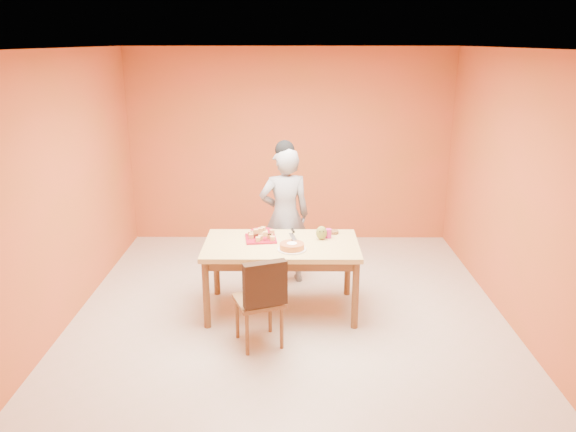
{
  "coord_description": "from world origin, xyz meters",
  "views": [
    {
      "loc": [
        0.02,
        -5.28,
        2.77
      ],
      "look_at": [
        -0.01,
        0.3,
        1.02
      ],
      "focal_mm": 35.0,
      "sensor_mm": 36.0,
      "label": 1
    }
  ],
  "objects_px": {
    "dining_chair": "(258,299)",
    "red_dinner_plate": "(262,232)",
    "magenta_glass": "(328,233)",
    "checker_tin": "(333,232)",
    "sponge_cake": "(292,246)",
    "dining_table": "(281,252)",
    "pastry_platter": "(261,239)",
    "egg_ornament": "(322,233)",
    "person": "(285,216)"
  },
  "relations": [
    {
      "from": "sponge_cake",
      "to": "egg_ornament",
      "type": "height_order",
      "value": "egg_ornament"
    },
    {
      "from": "magenta_glass",
      "to": "checker_tin",
      "type": "height_order",
      "value": "magenta_glass"
    },
    {
      "from": "dining_chair",
      "to": "dining_table",
      "type": "bearing_deg",
      "value": 53.51
    },
    {
      "from": "egg_ornament",
      "to": "magenta_glass",
      "type": "height_order",
      "value": "egg_ornament"
    },
    {
      "from": "sponge_cake",
      "to": "magenta_glass",
      "type": "relative_size",
      "value": 2.54
    },
    {
      "from": "person",
      "to": "sponge_cake",
      "type": "bearing_deg",
      "value": 83.63
    },
    {
      "from": "red_dinner_plate",
      "to": "egg_ornament",
      "type": "relative_size",
      "value": 1.8
    },
    {
      "from": "person",
      "to": "egg_ornament",
      "type": "distance_m",
      "value": 0.76
    },
    {
      "from": "sponge_cake",
      "to": "pastry_platter",
      "type": "bearing_deg",
      "value": 136.77
    },
    {
      "from": "pastry_platter",
      "to": "checker_tin",
      "type": "relative_size",
      "value": 2.92
    },
    {
      "from": "sponge_cake",
      "to": "red_dinner_plate",
      "type": "bearing_deg",
      "value": 121.11
    },
    {
      "from": "dining_table",
      "to": "checker_tin",
      "type": "relative_size",
      "value": 14.72
    },
    {
      "from": "pastry_platter",
      "to": "checker_tin",
      "type": "bearing_deg",
      "value": 14.02
    },
    {
      "from": "sponge_cake",
      "to": "egg_ornament",
      "type": "xyz_separation_m",
      "value": [
        0.31,
        0.31,
        0.03
      ]
    },
    {
      "from": "dining_chair",
      "to": "pastry_platter",
      "type": "distance_m",
      "value": 0.88
    },
    {
      "from": "dining_chair",
      "to": "person",
      "type": "height_order",
      "value": "person"
    },
    {
      "from": "dining_table",
      "to": "red_dinner_plate",
      "type": "relative_size",
      "value": 6.08
    },
    {
      "from": "red_dinner_plate",
      "to": "person",
      "type": "bearing_deg",
      "value": 60.0
    },
    {
      "from": "egg_ornament",
      "to": "checker_tin",
      "type": "distance_m",
      "value": 0.24
    },
    {
      "from": "dining_chair",
      "to": "checker_tin",
      "type": "relative_size",
      "value": 8.33
    },
    {
      "from": "dining_chair",
      "to": "checker_tin",
      "type": "xyz_separation_m",
      "value": [
        0.76,
        1.03,
        0.31
      ]
    },
    {
      "from": "person",
      "to": "pastry_platter",
      "type": "xyz_separation_m",
      "value": [
        -0.25,
        -0.66,
        -0.04
      ]
    },
    {
      "from": "person",
      "to": "egg_ornament",
      "type": "bearing_deg",
      "value": 109.87
    },
    {
      "from": "person",
      "to": "magenta_glass",
      "type": "xyz_separation_m",
      "value": [
        0.47,
        -0.6,
        -0.0
      ]
    },
    {
      "from": "dining_chair",
      "to": "checker_tin",
      "type": "distance_m",
      "value": 1.32
    },
    {
      "from": "person",
      "to": "checker_tin",
      "type": "height_order",
      "value": "person"
    },
    {
      "from": "egg_ornament",
      "to": "magenta_glass",
      "type": "relative_size",
      "value": 1.51
    },
    {
      "from": "egg_ornament",
      "to": "pastry_platter",
      "type": "bearing_deg",
      "value": 172.47
    },
    {
      "from": "person",
      "to": "sponge_cake",
      "type": "xyz_separation_m",
      "value": [
        0.08,
        -0.97,
        -0.01
      ]
    },
    {
      "from": "pastry_platter",
      "to": "egg_ornament",
      "type": "height_order",
      "value": "egg_ornament"
    },
    {
      "from": "dining_chair",
      "to": "red_dinner_plate",
      "type": "xyz_separation_m",
      "value": [
        -0.02,
        1.07,
        0.3
      ]
    },
    {
      "from": "dining_chair",
      "to": "red_dinner_plate",
      "type": "bearing_deg",
      "value": 70.08
    },
    {
      "from": "dining_chair",
      "to": "pastry_platter",
      "type": "xyz_separation_m",
      "value": [
        -0.02,
        0.83,
        0.3
      ]
    },
    {
      "from": "dining_table",
      "to": "checker_tin",
      "type": "height_order",
      "value": "checker_tin"
    },
    {
      "from": "dining_table",
      "to": "red_dinner_plate",
      "type": "height_order",
      "value": "red_dinner_plate"
    },
    {
      "from": "dining_table",
      "to": "checker_tin",
      "type": "bearing_deg",
      "value": 28.97
    },
    {
      "from": "red_dinner_plate",
      "to": "pastry_platter",
      "type": "bearing_deg",
      "value": -90.38
    },
    {
      "from": "person",
      "to": "sponge_cake",
      "type": "height_order",
      "value": "person"
    },
    {
      "from": "sponge_cake",
      "to": "checker_tin",
      "type": "relative_size",
      "value": 2.27
    },
    {
      "from": "person",
      "to": "red_dinner_plate",
      "type": "xyz_separation_m",
      "value": [
        -0.25,
        -0.43,
        -0.04
      ]
    },
    {
      "from": "dining_table",
      "to": "checker_tin",
      "type": "distance_m",
      "value": 0.65
    },
    {
      "from": "dining_chair",
      "to": "checker_tin",
      "type": "bearing_deg",
      "value": 32.55
    },
    {
      "from": "magenta_glass",
      "to": "checker_tin",
      "type": "relative_size",
      "value": 0.89
    },
    {
      "from": "checker_tin",
      "to": "egg_ornament",
      "type": "bearing_deg",
      "value": -126.59
    },
    {
      "from": "sponge_cake",
      "to": "checker_tin",
      "type": "height_order",
      "value": "sponge_cake"
    },
    {
      "from": "red_dinner_plate",
      "to": "magenta_glass",
      "type": "height_order",
      "value": "magenta_glass"
    },
    {
      "from": "dining_table",
      "to": "sponge_cake",
      "type": "distance_m",
      "value": 0.26
    },
    {
      "from": "person",
      "to": "egg_ornament",
      "type": "xyz_separation_m",
      "value": [
        0.39,
        -0.65,
        0.02
      ]
    },
    {
      "from": "pastry_platter",
      "to": "red_dinner_plate",
      "type": "xyz_separation_m",
      "value": [
        0.0,
        0.23,
        -0.0
      ]
    },
    {
      "from": "dining_table",
      "to": "pastry_platter",
      "type": "xyz_separation_m",
      "value": [
        -0.22,
        0.12,
        0.1
      ]
    }
  ]
}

